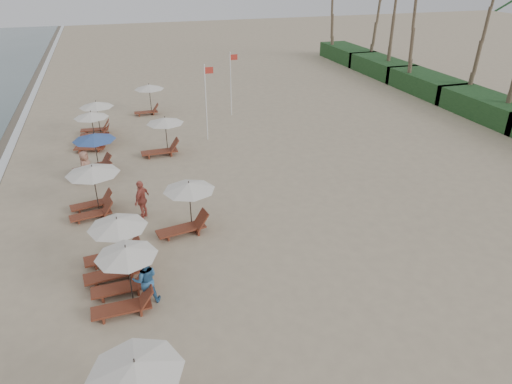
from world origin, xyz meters
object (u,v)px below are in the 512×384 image
object	(u,v)px
lounger_station_6	(95,118)
flag_pole_near	(206,99)
lounger_station_5	(90,131)
inland_station_1	(162,134)
lounger_station_1	(122,278)
beachgoer_far_b	(85,167)
inland_station_0	(185,205)
beachgoer_far_a	(142,199)
lounger_station_3	(91,189)
lounger_station_4	(92,155)
beachgoer_mid_a	(145,279)
lounger_station_2	(113,247)
inland_station_2	(148,95)

from	to	relation	value
lounger_station_6	flag_pole_near	world-z (taller)	flag_pole_near
lounger_station_5	inland_station_1	xyz separation A→B (m)	(4.15, -2.30, 0.11)
lounger_station_1	beachgoer_far_b	distance (m)	10.78
inland_station_0	beachgoer_far_a	xyz separation A→B (m)	(-1.68, 1.81, -0.37)
lounger_station_3	lounger_station_4	bearing A→B (deg)	89.65
lounger_station_3	flag_pole_near	bearing A→B (deg)	48.74
beachgoer_mid_a	flag_pole_near	bearing A→B (deg)	-108.12
lounger_station_3	beachgoer_mid_a	xyz separation A→B (m)	(1.73, -7.06, -0.37)
lounger_station_4	lounger_station_6	distance (m)	6.62
beachgoer_far_a	lounger_station_5	bearing A→B (deg)	-131.38
flag_pole_near	beachgoer_far_b	bearing A→B (deg)	-149.55
lounger_station_4	lounger_station_5	distance (m)	4.17
lounger_station_2	beachgoer_mid_a	xyz separation A→B (m)	(0.96, -2.18, -0.12)
lounger_station_1	inland_station_0	distance (m)	4.99
lounger_station_2	beachgoer_far_a	size ratio (longest dim) A/B	1.43
lounger_station_3	flag_pole_near	distance (m)	10.98
lounger_station_4	lounger_station_6	world-z (taller)	lounger_station_4
lounger_station_4	flag_pole_near	xyz separation A→B (m)	(7.15, 3.60, 1.54)
inland_station_0	lounger_station_2	bearing A→B (deg)	-146.55
lounger_station_6	inland_station_2	bearing A→B (deg)	44.78
lounger_station_1	lounger_station_6	size ratio (longest dim) A/B	1.01
lounger_station_1	flag_pole_near	bearing A→B (deg)	67.71
lounger_station_6	beachgoer_mid_a	size ratio (longest dim) A/B	1.36
lounger_station_4	beachgoer_far_b	world-z (taller)	lounger_station_4
inland_station_0	beachgoer_far_b	world-z (taller)	inland_station_0
lounger_station_1	lounger_station_3	size ratio (longest dim) A/B	0.96
lounger_station_6	inland_station_1	world-z (taller)	lounger_station_6
beachgoer_far_a	beachgoer_far_b	xyz separation A→B (m)	(-2.51, 4.80, -0.06)
lounger_station_5	beachgoer_far_b	distance (m)	5.02
lounger_station_6	beachgoer_mid_a	distance (m)	18.33
lounger_station_3	lounger_station_6	xyz separation A→B (m)	(0.21, 11.21, -0.11)
inland_station_1	beachgoer_mid_a	bearing A→B (deg)	-99.70
lounger_station_1	inland_station_0	world-z (taller)	lounger_station_1
inland_station_0	beachgoer_far_b	size ratio (longest dim) A/B	1.62
beachgoer_far_b	lounger_station_6	bearing A→B (deg)	19.43
inland_station_0	flag_pole_near	world-z (taller)	flag_pole_near
lounger_station_6	inland_station_1	size ratio (longest dim) A/B	0.88
lounger_station_5	lounger_station_2	bearing A→B (deg)	-86.32
inland_station_0	lounger_station_3	bearing A→B (deg)	143.27
lounger_station_3	inland_station_1	xyz separation A→B (m)	(4.04, 6.45, -0.01)
inland_station_0	beachgoer_far_a	size ratio (longest dim) A/B	1.52
inland_station_2	lounger_station_3	bearing A→B (deg)	-105.19
lounger_station_6	lounger_station_4	bearing A→B (deg)	-91.58
lounger_station_5	inland_station_0	size ratio (longest dim) A/B	0.86
lounger_station_4	flag_pole_near	distance (m)	8.15
inland_station_2	flag_pole_near	bearing A→B (deg)	-65.76
beachgoer_far_b	beachgoer_far_a	bearing A→B (deg)	-128.54
lounger_station_2	lounger_station_1	bearing A→B (deg)	-84.24
inland_station_0	lounger_station_1	bearing A→B (deg)	-124.96
lounger_station_1	lounger_station_5	xyz separation A→B (m)	(-1.08, 15.70, 0.12)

